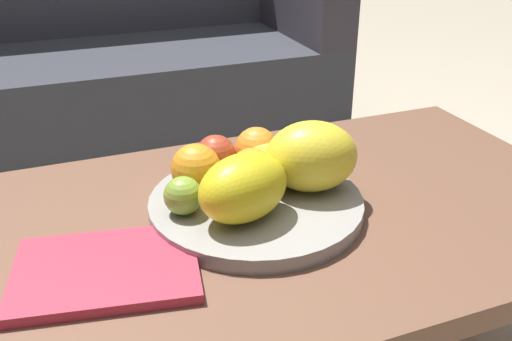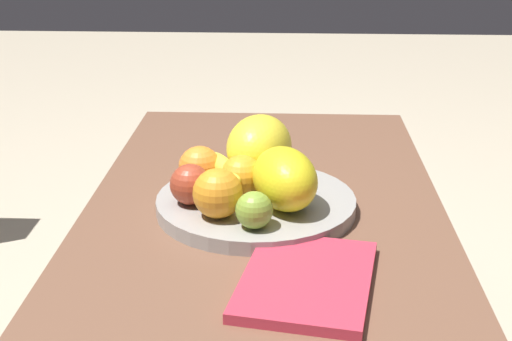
% 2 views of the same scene
% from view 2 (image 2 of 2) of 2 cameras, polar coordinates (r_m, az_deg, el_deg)
% --- Properties ---
extents(coffee_table, '(1.10, 0.64, 0.44)m').
position_cam_2_polar(coffee_table, '(1.33, 0.70, -4.26)').
color(coffee_table, brown).
rests_on(coffee_table, ground_plane).
extents(fruit_bowl, '(0.35, 0.35, 0.03)m').
position_cam_2_polar(fruit_bowl, '(1.27, -0.00, -2.63)').
color(fruit_bowl, '#999691').
rests_on(fruit_bowl, coffee_table).
extents(melon_large_front, '(0.18, 0.15, 0.10)m').
position_cam_2_polar(melon_large_front, '(1.21, 2.28, -0.65)').
color(melon_large_front, yellow).
rests_on(melon_large_front, fruit_bowl).
extents(melon_smaller_beside, '(0.18, 0.15, 0.12)m').
position_cam_2_polar(melon_smaller_beside, '(1.34, 0.26, 1.87)').
color(melon_smaller_beside, yellow).
rests_on(melon_smaller_beside, fruit_bowl).
extents(orange_front, '(0.08, 0.08, 0.08)m').
position_cam_2_polar(orange_front, '(1.26, -1.16, -0.46)').
color(orange_front, orange).
rests_on(orange_front, fruit_bowl).
extents(orange_left, '(0.08, 0.08, 0.08)m').
position_cam_2_polar(orange_left, '(1.18, -3.03, -1.81)').
color(orange_left, orange).
rests_on(orange_left, fruit_bowl).
extents(orange_back, '(0.08, 0.08, 0.08)m').
position_cam_2_polar(orange_back, '(1.29, -4.48, 0.19)').
color(orange_back, orange).
rests_on(orange_back, fruit_bowl).
extents(apple_left, '(0.07, 0.07, 0.07)m').
position_cam_2_polar(apple_left, '(1.23, -5.19, -1.10)').
color(apple_left, '#A63D26').
rests_on(apple_left, fruit_bowl).
extents(apple_right, '(0.06, 0.06, 0.06)m').
position_cam_2_polar(apple_right, '(1.14, -0.15, -3.14)').
color(apple_right, '#7FA235').
rests_on(apple_right, fruit_bowl).
extents(banana_bunch, '(0.16, 0.11, 0.06)m').
position_cam_2_polar(banana_bunch, '(1.28, -2.35, -0.54)').
color(banana_bunch, yellow).
rests_on(banana_bunch, fruit_bowl).
extents(magazine, '(0.28, 0.22, 0.02)m').
position_cam_2_polar(magazine, '(1.04, 4.03, -8.60)').
color(magazine, '#C13146').
rests_on(magazine, coffee_table).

